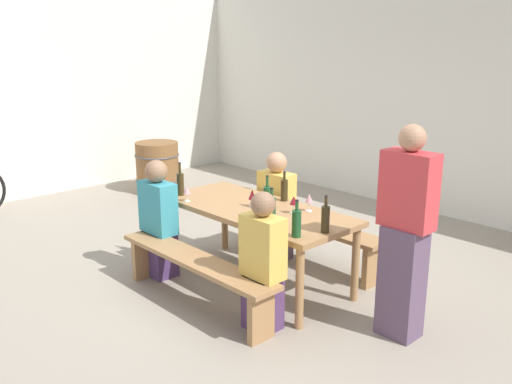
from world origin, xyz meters
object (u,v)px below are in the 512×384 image
object	(u,v)px
wine_bottle_5	(267,197)
seated_guest_near_1	(263,265)
wine_glass_2	(252,195)
seated_guest_near_0	(159,221)
wine_bottle_1	(325,218)
wine_glass_1	(187,191)
tasting_table	(256,215)
wine_bottle_2	(297,223)
wine_glass_0	(309,199)
wine_bottle_0	(284,190)
wine_barrel	(157,167)
wine_bottle_4	(180,183)
bench_near	(195,268)
wine_glass_3	(294,201)
standing_host	(405,238)
bench_far	(307,230)
wine_bottle_3	(272,211)
seated_guest_far_0	(276,209)

from	to	relation	value
wine_bottle_5	seated_guest_near_1	xyz separation A→B (m)	(0.58, -0.61, -0.32)
wine_glass_2	seated_guest_near_0	world-z (taller)	seated_guest_near_0
wine_bottle_1	wine_glass_1	distance (m)	1.52
tasting_table	wine_bottle_2	size ratio (longest dim) A/B	6.38
wine_bottle_5	seated_guest_near_0	world-z (taller)	seated_guest_near_0
wine_glass_1	wine_glass_0	bearing A→B (deg)	30.97
wine_bottle_0	wine_barrel	bearing A→B (deg)	166.52
wine_glass_1	tasting_table	bearing A→B (deg)	29.49
wine_bottle_1	wine_bottle_4	xyz separation A→B (m)	(-1.72, -0.19, 0.00)
seated_guest_near_1	tasting_table	bearing A→B (deg)	50.04
wine_bottle_4	wine_glass_2	distance (m)	0.83
bench_near	seated_guest_near_0	xyz separation A→B (m)	(-0.77, 0.15, 0.21)
wine_barrel	wine_glass_2	bearing A→B (deg)	-19.32
wine_bottle_4	wine_barrel	bearing A→B (deg)	151.09
wine_glass_1	wine_glass_3	bearing A→B (deg)	25.64
bench_near	wine_glass_1	distance (m)	0.88
tasting_table	standing_host	distance (m)	1.51
bench_far	wine_bottle_2	distance (m)	1.41
wine_bottle_2	seated_guest_near_1	distance (m)	0.43
wine_bottle_1	wine_glass_1	size ratio (longest dim) A/B	2.07
wine_glass_1	standing_host	world-z (taller)	standing_host
wine_bottle_0	wine_glass_1	xyz separation A→B (m)	(-0.63, -0.70, -0.01)
seated_guest_near_0	standing_host	distance (m)	2.39
wine_glass_0	wine_bottle_3	bearing A→B (deg)	-85.57
wine_bottle_5	wine_glass_1	xyz separation A→B (m)	(-0.72, -0.38, -0.01)
wine_glass_1	bench_far	bearing A→B (deg)	60.37
wine_glass_3	wine_bottle_1	bearing A→B (deg)	-19.96
wine_bottle_5	wine_glass_1	size ratio (longest dim) A/B	2.15
bench_near	wine_bottle_0	size ratio (longest dim) A/B	6.35
wine_bottle_1	wine_glass_2	size ratio (longest dim) A/B	1.87
wine_bottle_3	seated_guest_far_0	distance (m)	1.17
seated_guest_near_1	standing_host	distance (m)	1.11
tasting_table	wine_bottle_5	size ratio (longest dim) A/B	6.05
wine_bottle_2	standing_host	world-z (taller)	standing_host
wine_bottle_2	wine_bottle_4	size ratio (longest dim) A/B	0.91
wine_bottle_1	bench_near	bearing A→B (deg)	-143.54
bench_near	wine_bottle_3	distance (m)	0.84
wine_bottle_0	wine_glass_3	distance (m)	0.41
seated_guest_near_1	wine_glass_2	bearing A→B (deg)	52.13
wine_glass_3	seated_guest_far_0	bearing A→B (deg)	145.65
standing_host	wine_bottle_0	bearing A→B (deg)	-8.44
bench_far	wine_bottle_2	size ratio (longest dim) A/B	6.05
wine_bottle_5	standing_host	distance (m)	1.39
wine_bottle_5	wine_glass_3	xyz separation A→B (m)	(0.25, 0.09, -0.00)
wine_bottle_5	wine_glass_3	world-z (taller)	wine_bottle_5
wine_bottle_3	wine_glass_2	distance (m)	0.56
wine_bottle_1	wine_bottle_3	distance (m)	0.47
standing_host	bench_near	bearing A→B (deg)	29.87
wine_bottle_2	wine_glass_0	xyz separation A→B (m)	(-0.38, 0.59, 0.00)
bench_near	seated_guest_near_0	bearing A→B (deg)	168.97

